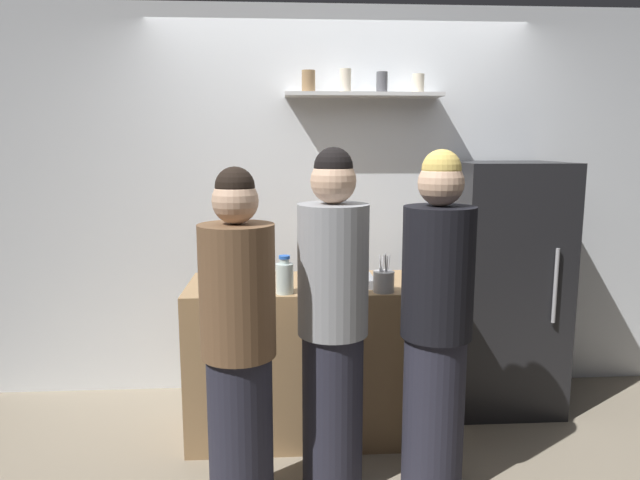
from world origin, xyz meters
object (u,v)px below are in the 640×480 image
baking_pan (343,281)px  wine_bottle_amber_glass (229,254)px  person_blonde (436,328)px  utensil_holder (384,281)px  wine_bottle_pale_glass (426,258)px  refrigerator (503,286)px  person_grey_hoodie (333,325)px  person_brown_jacket (239,348)px  water_bottle_plastic (285,277)px

baking_pan → wine_bottle_amber_glass: wine_bottle_amber_glass is taller
baking_pan → person_blonde: person_blonde is taller
utensil_holder → wine_bottle_amber_glass: size_ratio=0.67×
wine_bottle_amber_glass → baking_pan: bearing=-26.1°
wine_bottle_amber_glass → wine_bottle_pale_glass: bearing=-8.4°
wine_bottle_amber_glass → person_blonde: person_blonde is taller
wine_bottle_amber_glass → utensil_holder: bearing=-29.4°
person_blonde → refrigerator: bearing=-107.8°
refrigerator → person_blonde: 1.17m
refrigerator → wine_bottle_pale_glass: bearing=-158.3°
person_grey_hoodie → person_brown_jacket: bearing=-18.9°
water_bottle_plastic → person_brown_jacket: (-0.21, -0.50, -0.21)m
wine_bottle_amber_glass → person_grey_hoodie: 1.03m
refrigerator → wine_bottle_amber_glass: 1.77m
wine_bottle_amber_glass → person_blonde: size_ratio=0.19×
refrigerator → wine_bottle_amber_glass: size_ratio=4.86×
baking_pan → wine_bottle_pale_glass: wine_bottle_pale_glass is taller
baking_pan → person_grey_hoodie: size_ratio=0.20×
baking_pan → person_brown_jacket: (-0.54, -0.66, -0.14)m
wine_bottle_pale_glass → refrigerator: bearing=21.7°
refrigerator → person_brown_jacket: 1.93m
wine_bottle_pale_glass → wine_bottle_amber_glass: size_ratio=1.03×
water_bottle_plastic → person_grey_hoodie: person_grey_hoodie is taller
wine_bottle_pale_glass → person_blonde: size_ratio=0.20×
person_grey_hoodie → water_bottle_plastic: bearing=-94.8°
person_blonde → person_brown_jacket: size_ratio=1.04×
utensil_holder → wine_bottle_amber_glass: 1.01m
utensil_holder → water_bottle_plastic: size_ratio=1.06×
baking_pan → wine_bottle_pale_glass: (0.51, 0.15, 0.10)m
wine_bottle_amber_glass → person_grey_hoodie: (0.57, -0.83, -0.20)m
person_blonde → person_grey_hoodie: size_ratio=0.99×
water_bottle_plastic → wine_bottle_pale_glass: bearing=20.4°
wine_bottle_pale_glass → person_brown_jacket: 1.36m
baking_pan → water_bottle_plastic: bearing=-154.1°
refrigerator → person_brown_jacket: person_brown_jacket is taller
water_bottle_plastic → person_blonde: size_ratio=0.12×
water_bottle_plastic → person_brown_jacket: person_brown_jacket is taller
person_blonde → water_bottle_plastic: bearing=-10.1°
baking_pan → utensil_holder: bearing=-39.0°
water_bottle_plastic → utensil_holder: bearing=-0.4°
water_bottle_plastic → person_grey_hoodie: bearing=-55.9°
refrigerator → person_blonde: bearing=-126.4°
person_blonde → person_brown_jacket: 0.94m
baking_pan → refrigerator: bearing=19.4°
wine_bottle_pale_glass → water_bottle_plastic: wine_bottle_pale_glass is taller
utensil_holder → wine_bottle_pale_glass: 0.45m
utensil_holder → person_brown_jacket: size_ratio=0.14×
baking_pan → wine_bottle_pale_glass: size_ratio=1.01×
utensil_holder → person_brown_jacket: bearing=-146.3°
refrigerator → person_brown_jacket: bearing=-147.3°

